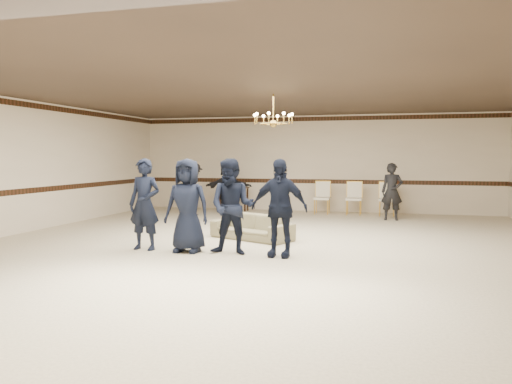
# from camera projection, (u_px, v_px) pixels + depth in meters

# --- Properties ---
(room) EXTENTS (12.01, 14.01, 3.21)m
(room) POSITION_uv_depth(u_px,v_px,m) (262.00, 168.00, 10.34)
(room) COLOR beige
(room) RESTS_ON ground
(chair_rail) EXTENTS (12.00, 0.02, 0.14)m
(chair_rail) POSITION_uv_depth(u_px,v_px,m) (313.00, 181.00, 17.11)
(chair_rail) COLOR #381C10
(chair_rail) RESTS_ON wall_back
(crown_molding) EXTENTS (12.00, 0.02, 0.14)m
(crown_molding) POSITION_uv_depth(u_px,v_px,m) (314.00, 119.00, 16.96)
(crown_molding) COLOR #381C10
(crown_molding) RESTS_ON wall_back
(chandelier) EXTENTS (0.94, 0.94, 0.89)m
(chandelier) POSITION_uv_depth(u_px,v_px,m) (273.00, 109.00, 11.21)
(chandelier) COLOR #B18938
(chandelier) RESTS_ON ceiling
(boy_a) EXTENTS (0.68, 0.47, 1.80)m
(boy_a) POSITION_uv_depth(u_px,v_px,m) (145.00, 204.00, 10.01)
(boy_a) COLOR black
(boy_a) RESTS_ON floor
(boy_b) EXTENTS (0.88, 0.58, 1.80)m
(boy_b) POSITION_uv_depth(u_px,v_px,m) (187.00, 205.00, 9.78)
(boy_b) COLOR black
(boy_b) RESTS_ON floor
(boy_c) EXTENTS (0.88, 0.69, 1.80)m
(boy_c) POSITION_uv_depth(u_px,v_px,m) (232.00, 207.00, 9.55)
(boy_c) COLOR black
(boy_c) RESTS_ON floor
(boy_d) EXTENTS (1.08, 0.50, 1.80)m
(boy_d) POSITION_uv_depth(u_px,v_px,m) (279.00, 208.00, 9.32)
(boy_d) COLOR black
(boy_d) RESTS_ON floor
(settee) EXTENTS (2.02, 1.44, 0.55)m
(settee) POSITION_uv_depth(u_px,v_px,m) (252.00, 227.00, 11.33)
(settee) COLOR #776D4F
(settee) RESTS_ON floor
(adult_left) EXTENTS (1.21, 1.16, 1.65)m
(adult_left) POSITION_uv_depth(u_px,v_px,m) (193.00, 189.00, 15.94)
(adult_left) COLOR black
(adult_left) RESTS_ON floor
(adult_mid) EXTENTS (1.56, 0.61, 1.65)m
(adult_mid) POSITION_uv_depth(u_px,v_px,m) (228.00, 188.00, 16.38)
(adult_mid) COLOR black
(adult_mid) RESTS_ON floor
(adult_right) EXTENTS (0.63, 0.44, 1.65)m
(adult_right) POSITION_uv_depth(u_px,v_px,m) (392.00, 192.00, 14.68)
(adult_right) COLOR black
(adult_right) RESTS_ON floor
(banquet_chair_left) EXTENTS (0.51, 0.51, 1.03)m
(banquet_chair_left) POSITION_uv_depth(u_px,v_px,m) (322.00, 198.00, 16.25)
(banquet_chair_left) COLOR #F1E7CB
(banquet_chair_left) RESTS_ON floor
(banquet_chair_mid) EXTENTS (0.50, 0.50, 1.03)m
(banquet_chair_mid) POSITION_uv_depth(u_px,v_px,m) (354.00, 199.00, 15.99)
(banquet_chair_mid) COLOR #F1E7CB
(banquet_chair_mid) RESTS_ON floor
(banquet_chair_right) EXTENTS (0.51, 0.51, 1.03)m
(banquet_chair_right) POSITION_uv_depth(u_px,v_px,m) (387.00, 199.00, 15.73)
(banquet_chair_right) COLOR #F1E7CB
(banquet_chair_right) RESTS_ON floor
(console_table) EXTENTS (1.00, 0.48, 0.82)m
(console_table) POSITION_uv_depth(u_px,v_px,m) (234.00, 199.00, 17.22)
(console_table) COLOR #321C10
(console_table) RESTS_ON floor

